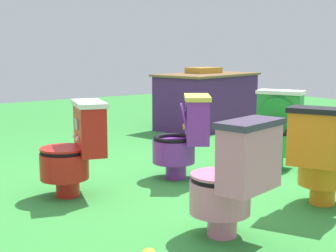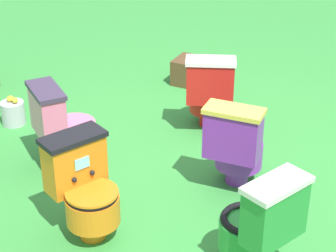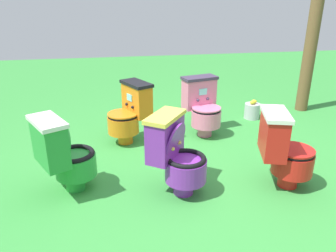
# 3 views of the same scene
# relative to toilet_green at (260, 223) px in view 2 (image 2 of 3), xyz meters

# --- Properties ---
(ground) EXTENTS (14.00, 14.00, 0.00)m
(ground) POSITION_rel_toilet_green_xyz_m (-1.23, -0.02, -0.37)
(ground) COLOR green
(toilet_green) EXTENTS (0.62, 0.58, 0.73)m
(toilet_green) POSITION_rel_toilet_green_xyz_m (0.00, 0.00, 0.00)
(toilet_green) COLOR green
(toilet_green) RESTS_ON ground
(toilet_pink) EXTENTS (0.51, 0.57, 0.73)m
(toilet_pink) POSITION_rel_toilet_green_xyz_m (-1.57, -1.10, -0.00)
(toilet_pink) COLOR pink
(toilet_pink) RESTS_ON ground
(toilet_red) EXTENTS (0.59, 0.53, 0.73)m
(toilet_red) POSITION_rel_toilet_green_xyz_m (-1.95, 0.24, -0.00)
(toilet_red) COLOR red
(toilet_red) RESTS_ON ground
(toilet_purple) EXTENTS (0.63, 0.61, 0.73)m
(toilet_purple) POSITION_rel_toilet_green_xyz_m (-0.97, 0.17, 0.00)
(toilet_purple) COLOR purple
(toilet_purple) RESTS_ON ground
(toilet_orange) EXTENTS (0.62, 0.58, 0.73)m
(toilet_orange) POSITION_rel_toilet_green_xyz_m (-0.64, -1.02, -0.00)
(toilet_orange) COLOR orange
(toilet_orange) RESTS_ON ground
(small_crate) EXTENTS (0.41, 0.40, 0.27)m
(small_crate) POSITION_rel_toilet_green_xyz_m (-3.01, 0.31, -0.24)
(small_crate) COLOR brown
(small_crate) RESTS_ON ground
(lemon_bucket) EXTENTS (0.22, 0.22, 0.28)m
(lemon_bucket) POSITION_rel_toilet_green_xyz_m (-2.44, -1.51, -0.26)
(lemon_bucket) COLOR #B7B7BF
(lemon_bucket) RESTS_ON ground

